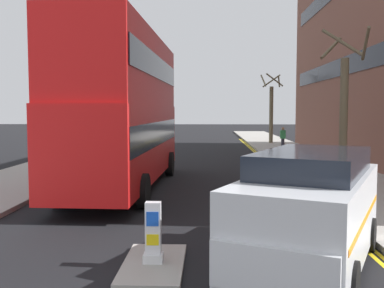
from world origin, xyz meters
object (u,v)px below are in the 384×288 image
(pedestrian_far, at_px, (283,139))
(taxi_minivan, at_px, (309,210))
(double_decker_bus_away, at_px, (125,106))
(keep_left_bollard, at_px, (153,235))

(pedestrian_far, bearing_deg, taxi_minivan, -98.36)
(double_decker_bus_away, xyz_separation_m, pedestrian_far, (8.06, 13.78, -2.04))
(double_decker_bus_away, bearing_deg, taxi_minivan, -59.34)
(double_decker_bus_away, bearing_deg, pedestrian_far, 59.67)
(taxi_minivan, distance_m, pedestrian_far, 22.18)
(double_decker_bus_away, relative_size, pedestrian_far, 6.72)
(keep_left_bollard, bearing_deg, taxi_minivan, 1.96)
(keep_left_bollard, distance_m, taxi_minivan, 2.86)
(keep_left_bollard, xyz_separation_m, double_decker_bus_away, (-2.02, 8.26, 2.42))
(keep_left_bollard, relative_size, double_decker_bus_away, 0.10)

